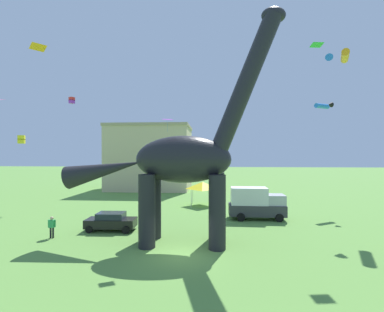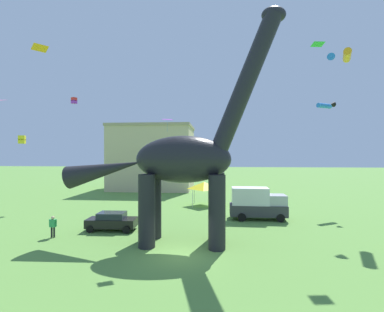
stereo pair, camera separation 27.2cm
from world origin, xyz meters
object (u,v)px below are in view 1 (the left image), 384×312
dinosaur_sculpture (182,159)px  parked_sedan_left (111,221)px  person_photographer (52,225)px  kite_mid_center (72,100)px  kite_near_high (317,45)px  kite_trailing (21,139)px  kite_apex (342,56)px  kite_near_low (324,106)px  parked_box_truck (256,203)px  kite_mid_left (38,47)px  kite_high_left (167,120)px  festival_canopy_tent (203,185)px

dinosaur_sculpture → parked_sedan_left: bearing=142.3°
person_photographer → kite_mid_center: 21.09m
kite_near_high → kite_trailing: size_ratio=2.07×
kite_apex → kite_near_low: 7.04m
dinosaur_sculpture → parked_box_truck: 11.39m
kite_mid_left → kite_trailing: bearing=-62.3°
kite_mid_center → kite_high_left: (15.64, -16.50, -4.72)m
dinosaur_sculpture → kite_trailing: 10.38m
parked_sedan_left → festival_canopy_tent: bearing=56.7°
kite_apex → kite_near_low: (0.42, 5.69, -4.13)m
parked_sedan_left → kite_apex: (22.02, 6.50, 15.86)m
person_photographer → kite_mid_center: (-6.33, 15.53, 12.79)m
kite_mid_center → kite_mid_left: 12.02m
parked_box_truck → kite_apex: bearing=9.9°
parked_sedan_left → kite_mid_center: kite_mid_center is taller
dinosaur_sculpture → kite_high_left: dinosaur_sculpture is taller
festival_canopy_tent → kite_mid_center: size_ratio=3.81×
person_photographer → kite_near_low: bearing=-1.2°
dinosaur_sculpture → festival_canopy_tent: (1.00, 15.24, -3.67)m
person_photographer → kite_near_high: bearing=-22.6°
parked_sedan_left → parked_box_truck: (13.08, 5.13, 0.84)m
parked_sedan_left → parked_box_truck: parked_box_truck is taller
parked_box_truck → kite_mid_left: size_ratio=3.52×
dinosaur_sculpture → kite_mid_left: (-14.05, 4.63, 10.38)m
kite_near_high → kite_apex: kite_apex is taller
kite_mid_center → kite_trailing: kite_mid_center is taller
festival_canopy_tent → kite_near_low: 17.99m
parked_box_truck → kite_near_low: (9.35, 7.06, 10.89)m
dinosaur_sculpture → kite_near_low: (15.97, 15.13, 6.32)m
dinosaur_sculpture → parked_box_truck: size_ratio=3.04×
kite_mid_left → kite_near_low: (30.01, 10.50, -4.06)m
parked_box_truck → kite_apex: 17.53m
kite_mid_center → parked_sedan_left: bearing=-52.1°
parked_sedan_left → kite_mid_left: 17.60m
parked_sedan_left → kite_near_high: bearing=-0.6°
dinosaur_sculpture → kite_high_left: bearing=-168.2°
parked_sedan_left → person_photographer: 4.58m
kite_trailing → parked_sedan_left: bearing=69.1°
parked_box_truck → kite_mid_left: 25.73m
kite_mid_center → kite_trailing: (7.37, -20.47, -6.32)m
parked_box_truck → person_photographer: parked_box_truck is taller
kite_mid_left → parked_box_truck: bearing=9.5°
parked_sedan_left → parked_box_truck: size_ratio=0.75×
kite_near_high → kite_high_left: size_ratio=1.08×
parked_sedan_left → kite_mid_left: (-7.58, 1.69, 15.79)m
person_photographer → kite_mid_left: 16.53m
person_photographer → festival_canopy_tent: bearing=22.1°
kite_near_high → kite_mid_left: kite_mid_left is taller
kite_mid_left → kite_apex: (29.59, 4.81, 0.07)m
parked_box_truck → kite_trailing: (-15.90, -12.52, 5.84)m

